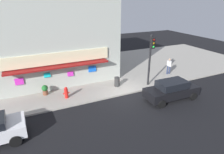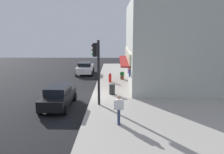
{
  "view_description": "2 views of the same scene",
  "coord_description": "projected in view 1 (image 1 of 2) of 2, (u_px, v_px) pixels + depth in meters",
  "views": [
    {
      "loc": [
        -7.41,
        -12.73,
        7.6
      ],
      "look_at": [
        -1.1,
        0.82,
        1.51
      ],
      "focal_mm": 30.68,
      "sensor_mm": 36.0,
      "label": 1
    },
    {
      "loc": [
        19.02,
        1.99,
        5.49
      ],
      "look_at": [
        -0.66,
        1.66,
        1.53
      ],
      "focal_mm": 37.52,
      "sensor_mm": 36.0,
      "label": 2
    }
  ],
  "objects": [
    {
      "name": "pedestrian",
      "position": [
        169.0,
        65.0,
        20.29
      ],
      "size": [
        0.46,
        0.57,
        1.72
      ],
      "color": "navy",
      "rests_on": "sidewalk"
    },
    {
      "name": "potted_plant_by_doorway",
      "position": [
        45.0,
        90.0,
        15.97
      ],
      "size": [
        0.5,
        0.5,
        0.86
      ],
      "color": "brown",
      "rests_on": "sidewalk"
    },
    {
      "name": "traffic_light",
      "position": [
        151.0,
        54.0,
        16.83
      ],
      "size": [
        0.32,
        0.58,
        4.67
      ],
      "color": "black",
      "rests_on": "sidewalk"
    },
    {
      "name": "trash_can",
      "position": [
        117.0,
        82.0,
        17.57
      ],
      "size": [
        0.49,
        0.49,
        0.87
      ],
      "primitive_type": "cylinder",
      "color": "#2D2D2D",
      "rests_on": "sidewalk"
    },
    {
      "name": "sidewalk",
      "position": [
        100.0,
        71.0,
        21.76
      ],
      "size": [
        37.42,
        12.7,
        0.14
      ],
      "primitive_type": "cube",
      "color": "#A39E93",
      "rests_on": "ground_plane"
    },
    {
      "name": "parked_car_black",
      "position": [
        171.0,
        90.0,
        15.44
      ],
      "size": [
        4.47,
        2.05,
        1.58
      ],
      "color": "black",
      "rests_on": "ground_plane"
    },
    {
      "name": "fire_hydrant",
      "position": [
        66.0,
        93.0,
        15.46
      ],
      "size": [
        0.54,
        0.3,
        0.96
      ],
      "color": "red",
      "rests_on": "sidewalk"
    },
    {
      "name": "corner_building",
      "position": [
        48.0,
        36.0,
        19.75
      ],
      "size": [
        11.86,
        10.55,
        7.98
      ],
      "color": "#ADB2A8",
      "rests_on": "sidewalk"
    },
    {
      "name": "ground_plane",
      "position": [
        128.0,
        94.0,
        16.45
      ],
      "size": [
        56.13,
        56.13,
        0.0
      ],
      "primitive_type": "plane",
      "color": "black"
    }
  ]
}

